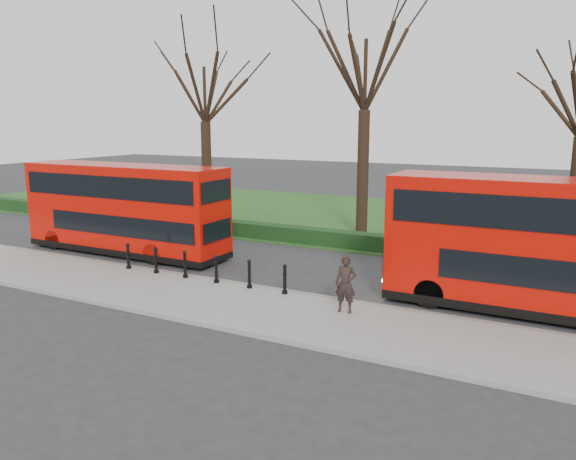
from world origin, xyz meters
The scene contains 13 objects.
ground centered at (0.00, 0.00, 0.00)m, with size 120.00×120.00×0.00m, color #28282B.
pavement centered at (0.00, -3.00, 0.07)m, with size 60.00×4.00×0.15m, color gray.
kerb centered at (0.00, -1.00, 0.07)m, with size 60.00×0.25×0.16m, color slate.
grass_verge centered at (0.00, 15.00, 0.03)m, with size 60.00×18.00×0.06m, color #1E4717.
hedge centered at (0.00, 6.80, 0.40)m, with size 60.00×0.90×0.80m, color black.
yellow_line_outer centered at (0.00, -0.70, 0.01)m, with size 60.00×0.10×0.01m, color yellow.
yellow_line_inner centered at (0.00, -0.50, 0.01)m, with size 60.00×0.10×0.01m, color yellow.
tree_left centered at (-8.00, 10.00, 7.90)m, with size 6.96×6.96×10.87m.
tree_mid centered at (2.00, 10.00, 8.69)m, with size 7.65×7.65×11.96m.
bollard_row centered at (-0.16, -1.35, 0.65)m, with size 7.33×0.15×1.00m.
bus_lead centered at (-6.20, 1.11, 2.05)m, with size 10.25×2.36×4.07m.
bus_rear centered at (11.92, 1.00, 2.16)m, with size 10.78×2.48×4.29m.
pedestrian centered at (6.00, -2.13, 1.06)m, with size 0.67×0.44×1.83m, color black.
Camera 1 is at (12.24, -17.80, 6.06)m, focal length 35.00 mm.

